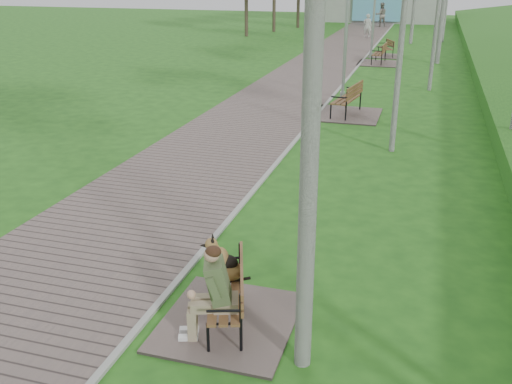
# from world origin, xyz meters

# --- Properties ---
(walkway) EXTENTS (3.50, 67.00, 0.04)m
(walkway) POSITION_xyz_m (-1.75, 21.50, 0.02)
(walkway) COLOR #685854
(walkway) RESTS_ON ground
(kerb) EXTENTS (0.10, 67.00, 0.05)m
(kerb) POSITION_xyz_m (0.00, 21.50, 0.03)
(kerb) COLOR #999993
(kerb) RESTS_ON ground
(bench_main) EXTENTS (1.69, 1.88, 1.48)m
(bench_main) POSITION_xyz_m (0.98, 3.57, 0.41)
(bench_main) COLOR #685854
(bench_main) RESTS_ON ground
(bench_second) EXTENTS (2.04, 2.27, 1.25)m
(bench_second) POSITION_xyz_m (0.85, 15.43, 0.24)
(bench_second) COLOR #685854
(bench_second) RESTS_ON ground
(bench_third) EXTENTS (1.98, 2.20, 1.21)m
(bench_third) POSITION_xyz_m (0.83, 26.39, 0.23)
(bench_third) COLOR #685854
(bench_third) RESTS_ON ground
(bench_far) EXTENTS (1.72, 1.91, 1.06)m
(bench_far) POSITION_xyz_m (0.95, 28.98, 0.19)
(bench_far) COLOR #685854
(bench_far) RESTS_ON ground
(lamp_post_second) EXTENTS (0.18, 0.18, 4.79)m
(lamp_post_second) POSITION_xyz_m (0.40, 17.70, 2.24)
(lamp_post_second) COLOR #9C9EA3
(lamp_post_second) RESTS_ON ground
(lamp_post_third) EXTENTS (0.19, 0.19, 4.87)m
(lamp_post_third) POSITION_xyz_m (0.28, 28.09, 2.28)
(lamp_post_third) COLOR #9C9EA3
(lamp_post_third) RESTS_ON ground
(pedestrian_near) EXTENTS (0.59, 0.42, 1.54)m
(pedestrian_near) POSITION_xyz_m (-1.01, 37.53, 0.77)
(pedestrian_near) COLOR silver
(pedestrian_near) RESTS_ON ground
(pedestrian_far) EXTENTS (1.08, 0.95, 1.85)m
(pedestrian_far) POSITION_xyz_m (-0.83, 45.39, 0.93)
(pedestrian_far) COLOR gray
(pedestrian_far) RESTS_ON ground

